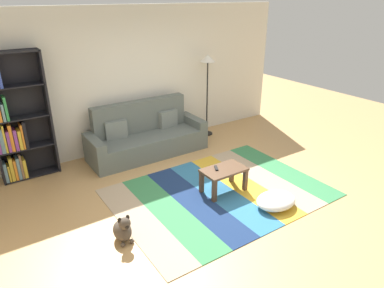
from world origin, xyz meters
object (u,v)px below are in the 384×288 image
at_px(pouf, 276,201).
at_px(tv_remote, 216,168).
at_px(coffee_table, 224,174).
at_px(bookshelf, 13,123).
at_px(standing_lamp, 208,69).
at_px(couch, 146,137).
at_px(dog, 123,230).

height_order(pouf, tv_remote, tv_remote).
bearing_deg(coffee_table, tv_remote, 142.73).
distance_m(bookshelf, tv_remote, 3.31).
bearing_deg(standing_lamp, couch, -174.24).
bearing_deg(bookshelf, standing_lamp, -1.94).
bearing_deg(couch, dog, -123.36).
distance_m(couch, coffee_table, 1.99).
bearing_deg(tv_remote, dog, -142.33).
distance_m(bookshelf, pouf, 4.26).
relative_size(bookshelf, tv_remote, 13.94).
distance_m(coffee_table, standing_lamp, 2.69).
height_order(bookshelf, coffee_table, bookshelf).
relative_size(couch, coffee_table, 3.29).
bearing_deg(standing_lamp, bookshelf, 178.06).
xyz_separation_m(bookshelf, standing_lamp, (3.73, -0.13, 0.48)).
distance_m(coffee_table, pouf, 0.88).
relative_size(standing_lamp, tv_remote, 11.57).
bearing_deg(couch, bookshelf, 172.58).
height_order(couch, pouf, couch).
bearing_deg(coffee_table, couch, 99.95).
bearing_deg(dog, couch, 56.64).
xyz_separation_m(pouf, tv_remote, (-0.46, 0.84, 0.30)).
bearing_deg(tv_remote, couch, 125.01).
bearing_deg(pouf, standing_lamp, 73.67).
bearing_deg(pouf, bookshelf, 133.81).
height_order(couch, standing_lamp, standing_lamp).
bearing_deg(tv_remote, standing_lamp, 84.92).
bearing_deg(tv_remote, pouf, -33.55).
bearing_deg(standing_lamp, pouf, -106.33).
bearing_deg(bookshelf, coffee_table, -41.70).
relative_size(pouf, dog, 1.58).
height_order(pouf, standing_lamp, standing_lamp).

